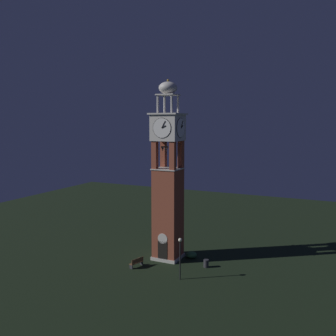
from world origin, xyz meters
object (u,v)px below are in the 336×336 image
at_px(park_bench, 137,262).
at_px(trash_bin, 206,263).
at_px(clock_tower, 168,186).
at_px(lamp_post, 180,251).

xyz_separation_m(park_bench, trash_bin, (6.38, 2.99, -0.08)).
relative_size(clock_tower, lamp_post, 4.78).
xyz_separation_m(lamp_post, trash_bin, (1.17, 3.90, -2.35)).
distance_m(lamp_post, trash_bin, 4.70).
distance_m(park_bench, lamp_post, 5.76).
bearing_deg(clock_tower, lamp_post, -53.12).
bearing_deg(park_bench, clock_tower, 64.61).
relative_size(park_bench, lamp_post, 0.42).
relative_size(clock_tower, trash_bin, 23.79).
distance_m(clock_tower, lamp_post, 7.78).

